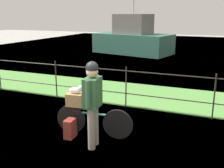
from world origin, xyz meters
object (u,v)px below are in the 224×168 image
cyclist_person (93,97)px  backpack_on_paving (70,129)px  wooden_crate (76,100)px  bicycle_main (93,121)px  terrier_dog (76,90)px  moored_boat_near (133,39)px

cyclist_person → backpack_on_paving: cyclist_person is taller
wooden_crate → backpack_on_paving: (-0.02, -0.23, -0.57)m
backpack_on_paving → cyclist_person: bearing=-108.5°
wooden_crate → cyclist_person: cyclist_person is taller
backpack_on_paving → bicycle_main: bearing=-60.0°
bicycle_main → terrier_dog: terrier_dog is taller
wooden_crate → terrier_dog: size_ratio=1.10×
terrier_dog → cyclist_person: bearing=-34.2°
bicycle_main → wooden_crate: (-0.38, -0.04, 0.43)m
backpack_on_paving → moored_boat_near: size_ratio=0.08×
moored_boat_near → cyclist_person: bearing=-75.3°
bicycle_main → cyclist_person: (0.22, -0.43, 0.67)m
backpack_on_paving → moored_boat_near: bearing=8.2°
cyclist_person → bicycle_main: bearing=117.1°
backpack_on_paving → moored_boat_near: (-2.61, 12.17, 0.72)m
bicycle_main → backpack_on_paving: bicycle_main is taller
wooden_crate → moored_boat_near: moored_boat_near is taller
wooden_crate → moored_boat_near: (-2.64, 11.94, 0.16)m
bicycle_main → cyclist_person: size_ratio=0.99×
wooden_crate → backpack_on_paving: size_ratio=0.88×
wooden_crate → moored_boat_near: bearing=102.4°
bicycle_main → cyclist_person: cyclist_person is taller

